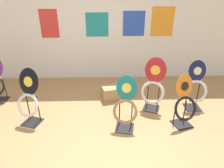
# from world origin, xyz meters

# --- Properties ---
(ground_plane) EXTENTS (14.00, 14.00, 0.00)m
(ground_plane) POSITION_xyz_m (0.00, 0.00, 0.00)
(ground_plane) COLOR #A37547
(wall_back) EXTENTS (8.00, 0.07, 2.60)m
(wall_back) POSITION_xyz_m (0.00, 2.48, 1.30)
(wall_back) COLOR silver
(wall_back) RESTS_ON ground_plane
(toilet_seat_display_teal_sax) EXTENTS (0.41, 0.37, 0.86)m
(toilet_seat_display_teal_sax) POSITION_xyz_m (0.44, 0.47, 0.41)
(toilet_seat_display_teal_sax) COLOR black
(toilet_seat_display_teal_sax) RESTS_ON ground_plane
(toilet_seat_display_jazz_black) EXTENTS (0.44, 0.39, 0.92)m
(toilet_seat_display_jazz_black) POSITION_xyz_m (-1.08, 0.66, 0.45)
(toilet_seat_display_jazz_black) COLOR black
(toilet_seat_display_jazz_black) RESTS_ON ground_plane
(toilet_seat_display_orange_sun) EXTENTS (0.43, 0.36, 0.84)m
(toilet_seat_display_orange_sun) POSITION_xyz_m (1.37, 0.52, 0.39)
(toilet_seat_display_orange_sun) COLOR black
(toilet_seat_display_orange_sun) RESTS_ON ground_plane
(toilet_seat_display_navy_moon) EXTENTS (0.41, 0.29, 0.89)m
(toilet_seat_display_navy_moon) POSITION_xyz_m (1.74, 1.01, 0.41)
(toilet_seat_display_navy_moon) COLOR black
(toilet_seat_display_navy_moon) RESTS_ON ground_plane
(toilet_seat_display_crimson_swirl) EXTENTS (0.45, 0.37, 0.96)m
(toilet_seat_display_crimson_swirl) POSITION_xyz_m (0.98, 1.01, 0.44)
(toilet_seat_display_crimson_swirl) COLOR black
(toilet_seat_display_crimson_swirl) RESTS_ON ground_plane
(storage_box) EXTENTS (0.46, 0.38, 0.26)m
(storage_box) POSITION_xyz_m (0.27, 1.40, 0.13)
(storage_box) COLOR #A37F51
(storage_box) RESTS_ON ground_plane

